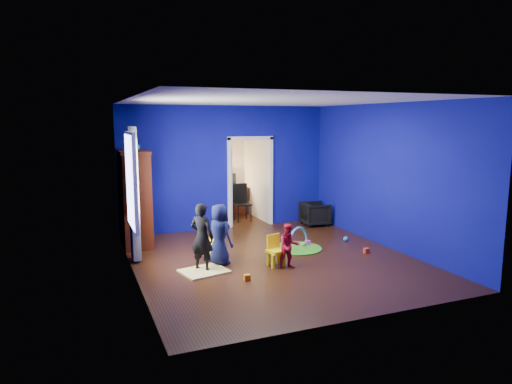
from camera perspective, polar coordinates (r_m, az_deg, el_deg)
name	(u,v)px	position (r m, az deg, el deg)	size (l,w,h in m)	color
floor	(274,260)	(8.55, 2.22, -8.47)	(5.00, 5.50, 0.01)	black
ceiling	(275,101)	(8.16, 2.34, 11.34)	(5.00, 5.50, 0.01)	white
wall_back	(226,168)	(10.78, -3.73, 3.04)	(5.00, 0.02, 2.90)	#0B0B7C
wall_front	(364,210)	(5.87, 13.36, -2.20)	(5.00, 0.02, 2.90)	#0B0B7C
wall_left	(132,190)	(7.57, -15.25, 0.21)	(0.02, 5.50, 2.90)	#0B0B7C
wall_right	(388,176)	(9.53, 16.13, 1.92)	(0.02, 5.50, 2.90)	#0B0B7C
alcove	(238,171)	(11.82, -2.29, 2.60)	(1.00, 1.75, 2.50)	silver
armchair	(315,214)	(11.30, 7.39, -2.72)	(0.61, 0.63, 0.57)	black
child_black	(202,237)	(7.87, -6.78, -5.61)	(0.43, 0.28, 1.18)	black
child_navy	(220,234)	(8.18, -4.58, -5.30)	(0.54, 0.35, 1.10)	#0E1036
toddler_red	(289,246)	(7.99, 4.13, -6.76)	(0.39, 0.30, 0.80)	red
vase	(134,145)	(9.24, -14.97, 5.64)	(0.22, 0.22, 0.22)	#0D596B
potted_plant	(131,138)	(9.75, -15.38, 6.56)	(0.27, 0.27, 0.49)	green
tv_armoire	(135,198)	(9.66, -14.93, -0.76)	(0.58, 1.14, 1.96)	#3D120A
crt_tv	(137,196)	(9.66, -14.70, -0.51)	(0.46, 0.70, 0.54)	silver
yellow_blanket	(204,271)	(7.94, -6.51, -9.80)	(0.75, 0.60, 0.03)	#F2E07A
hopper_ball	(213,249)	(8.49, -5.39, -7.09)	(0.44, 0.44, 0.44)	yellow
kid_chair	(276,252)	(8.14, 2.53, -7.54)	(0.28, 0.28, 0.50)	yellow
play_mat	(297,248)	(9.27, 5.19, -7.03)	(0.98, 0.98, 0.03)	green
toy_arch	(297,248)	(9.27, 5.19, -6.98)	(0.87, 0.87, 0.05)	#3F8CD8
window_left	(130,181)	(7.90, -15.48, 1.29)	(0.03, 0.95, 1.55)	white
curtain	(134,194)	(8.50, -15.06, -0.22)	(0.14, 0.42, 2.40)	slate
doorway	(250,183)	(11.03, -0.75, 1.10)	(1.16, 0.10, 2.10)	white
study_desk	(230,201)	(12.54, -3.24, -1.08)	(0.88, 0.44, 0.75)	#3D140A
desk_monitor	(229,179)	(12.56, -3.44, 1.59)	(0.40, 0.05, 0.32)	black
desk_lamp	(220,181)	(12.43, -4.57, 1.41)	(0.14, 0.14, 0.14)	#FFD88C
folding_chair	(242,203)	(11.63, -1.72, -1.43)	(0.40, 0.40, 0.92)	black
book_shelf	(228,140)	(12.46, -3.47, 6.47)	(0.88, 0.24, 0.04)	white
toy_0	(366,251)	(9.20, 13.64, -7.13)	(0.10, 0.08, 0.10)	red
toy_1	(346,239)	(9.98, 11.17, -5.75)	(0.11, 0.11, 0.11)	blue
toy_2	(247,277)	(7.49, -1.13, -10.63)	(0.10, 0.08, 0.10)	orange
toy_3	(303,244)	(9.42, 5.95, -6.51)	(0.11, 0.11, 0.11)	green
toy_4	(308,243)	(9.54, 6.49, -6.35)	(0.10, 0.08, 0.10)	#DF53CE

